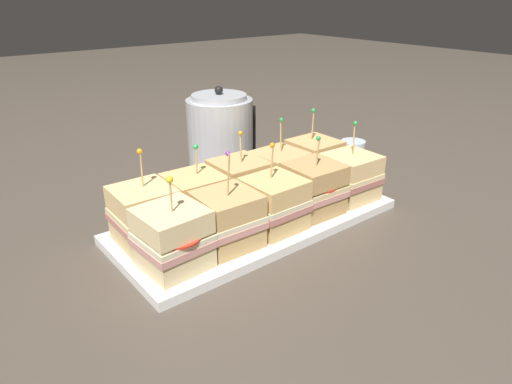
{
  "coord_description": "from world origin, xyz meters",
  "views": [
    {
      "loc": [
        -0.51,
        -0.63,
        0.44
      ],
      "look_at": [
        0.0,
        0.0,
        0.07
      ],
      "focal_mm": 32.0,
      "sensor_mm": 36.0,
      "label": 1
    }
  ],
  "objects": [
    {
      "name": "sandwich_front_left",
      "position": [
        -0.11,
        -0.05,
        0.07
      ],
      "size": [
        0.11,
        0.11,
        0.18
      ],
      "color": "tan",
      "rests_on": "serving_platter"
    },
    {
      "name": "sandwich_back_right",
      "position": [
        0.11,
        0.05,
        0.07
      ],
      "size": [
        0.11,
        0.11,
        0.17
      ],
      "color": "tan",
      "rests_on": "serving_platter"
    },
    {
      "name": "drinking_glass",
      "position": [
        0.36,
        0.07,
        0.04
      ],
      "size": [
        0.06,
        0.06,
        0.09
      ],
      "color": "silver",
      "rests_on": "ground_plane"
    },
    {
      "name": "sandwich_back_far_right",
      "position": [
        0.22,
        0.05,
        0.07
      ],
      "size": [
        0.11,
        0.11,
        0.17
      ],
      "color": "tan",
      "rests_on": "serving_platter"
    },
    {
      "name": "sandwich_back_left",
      "position": [
        -0.11,
        0.05,
        0.07
      ],
      "size": [
        0.11,
        0.11,
        0.16
      ],
      "color": "tan",
      "rests_on": "serving_platter"
    },
    {
      "name": "sandwich_front_far_left",
      "position": [
        -0.21,
        -0.05,
        0.07
      ],
      "size": [
        0.11,
        0.11,
        0.16
      ],
      "color": "beige",
      "rests_on": "serving_platter"
    },
    {
      "name": "sandwich_back_center",
      "position": [
        0.0,
        0.05,
        0.07
      ],
      "size": [
        0.11,
        0.11,
        0.17
      ],
      "color": "tan",
      "rests_on": "serving_platter"
    },
    {
      "name": "sandwich_back_far_left",
      "position": [
        -0.21,
        0.05,
        0.07
      ],
      "size": [
        0.11,
        0.11,
        0.17
      ],
      "color": "#DBB77A",
      "rests_on": "serving_platter"
    },
    {
      "name": "kettle_steel",
      "position": [
        0.1,
        0.27,
        0.1
      ],
      "size": [
        0.18,
        0.16,
        0.22
      ],
      "color": "#B7BABF",
      "rests_on": "ground_plane"
    },
    {
      "name": "sandwich_front_right",
      "position": [
        0.11,
        -0.05,
        0.07
      ],
      "size": [
        0.11,
        0.11,
        0.16
      ],
      "color": "tan",
      "rests_on": "serving_platter"
    },
    {
      "name": "serving_platter",
      "position": [
        0.0,
        0.0,
        0.01
      ],
      "size": [
        0.57,
        0.25,
        0.02
      ],
      "color": "white",
      "rests_on": "ground_plane"
    },
    {
      "name": "sandwich_front_center",
      "position": [
        -0.0,
        -0.05,
        0.07
      ],
      "size": [
        0.11,
        0.11,
        0.17
      ],
      "color": "tan",
      "rests_on": "serving_platter"
    },
    {
      "name": "ground_plane",
      "position": [
        0.0,
        0.0,
        0.0
      ],
      "size": [
        6.0,
        6.0,
        0.0
      ],
      "primitive_type": "plane",
      "color": "#4C4238"
    },
    {
      "name": "sandwich_front_far_right",
      "position": [
        0.21,
        -0.05,
        0.07
      ],
      "size": [
        0.11,
        0.11,
        0.17
      ],
      "color": "#DBB77A",
      "rests_on": "serving_platter"
    }
  ]
}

